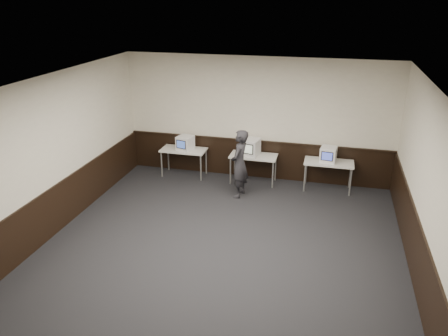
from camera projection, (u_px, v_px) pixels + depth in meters
The scene contains 16 objects.
floor at pixel (218, 256), 8.27m from camera, with size 8.00×8.00×0.00m, color black.
ceiling at pixel (217, 88), 7.07m from camera, with size 8.00×8.00×0.00m, color white.
back_wall at pixel (257, 119), 11.27m from camera, with size 7.00×7.00×0.00m, color beige.
left_wall at pixel (43, 161), 8.46m from camera, with size 8.00×8.00×0.00m, color beige.
right_wall at pixel (431, 200), 6.88m from camera, with size 8.00×8.00×0.00m, color beige.
wainscot_back at pixel (256, 159), 11.66m from camera, with size 6.98×0.04×1.00m, color black.
wainscot_left at pixel (52, 212), 8.87m from camera, with size 0.04×7.98×1.00m, color black.
wainscot_right at pixel (418, 259), 7.29m from camera, with size 0.04×7.98×1.00m, color black.
wainscot_rail at pixel (256, 141), 11.45m from camera, with size 6.98×0.06×0.04m, color black.
desk_left at pixel (184, 152), 11.68m from camera, with size 1.20×0.60×0.75m.
desk_center at pixel (253, 158), 11.25m from camera, with size 1.20×0.60×0.75m.
desk_right at pixel (329, 164), 10.82m from camera, with size 1.20×0.60×0.75m.
emac_left at pixel (185, 143), 11.54m from camera, with size 0.46×0.48×0.38m.
emac_center at pixel (250, 147), 11.16m from camera, with size 0.50×0.52×0.43m.
emac_right at pixel (328, 154), 10.73m from camera, with size 0.43×0.45×0.38m.
person at pixel (240, 164), 10.42m from camera, with size 0.61×0.40×1.68m, color #252429.
Camera 1 is at (1.84, -6.80, 4.65)m, focal length 35.00 mm.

